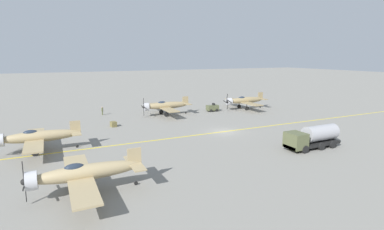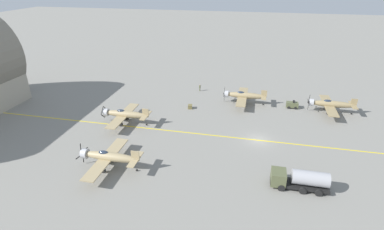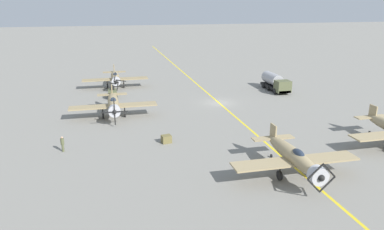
{
  "view_description": "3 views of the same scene",
  "coord_description": "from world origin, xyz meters",
  "px_view_note": "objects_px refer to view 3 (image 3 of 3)",
  "views": [
    {
      "loc": [
        -39.93,
        24.83,
        12.04
      ],
      "look_at": [
        2.77,
        4.4,
        2.62
      ],
      "focal_mm": 28.0,
      "sensor_mm": 36.0,
      "label": 1
    },
    {
      "loc": [
        -49.14,
        1.58,
        27.89
      ],
      "look_at": [
        3.0,
        13.14,
        2.38
      ],
      "focal_mm": 28.0,
      "sensor_mm": 36.0,
      "label": 2
    },
    {
      "loc": [
        17.66,
        55.35,
        15.75
      ],
      "look_at": [
        7.27,
        11.81,
        2.01
      ],
      "focal_mm": 35.0,
      "sensor_mm": 36.0,
      "label": 3
    }
  ],
  "objects_px": {
    "tow_tractor": "(112,93)",
    "supply_crate_by_tanker": "(166,139)",
    "airplane_near_right": "(115,77)",
    "airplane_far_center": "(294,157)",
    "fuel_tanker": "(275,82)",
    "ground_crew_walking": "(62,143)",
    "airplane_mid_right": "(113,103)"
  },
  "relations": [
    {
      "from": "airplane_mid_right",
      "to": "airplane_near_right",
      "type": "distance_m",
      "value": 18.8
    },
    {
      "from": "airplane_near_right",
      "to": "fuel_tanker",
      "type": "relative_size",
      "value": 1.5
    },
    {
      "from": "airplane_mid_right",
      "to": "supply_crate_by_tanker",
      "type": "xyz_separation_m",
      "value": [
        -5.51,
        11.59,
        -1.56
      ]
    },
    {
      "from": "ground_crew_walking",
      "to": "supply_crate_by_tanker",
      "type": "height_order",
      "value": "ground_crew_walking"
    },
    {
      "from": "airplane_near_right",
      "to": "fuel_tanker",
      "type": "xyz_separation_m",
      "value": [
        -28.17,
        9.1,
        -0.5
      ]
    },
    {
      "from": "airplane_near_right",
      "to": "supply_crate_by_tanker",
      "type": "bearing_deg",
      "value": 113.24
    },
    {
      "from": "tow_tractor",
      "to": "supply_crate_by_tanker",
      "type": "distance_m",
      "value": 23.17
    },
    {
      "from": "airplane_near_right",
      "to": "fuel_tanker",
      "type": "height_order",
      "value": "airplane_near_right"
    },
    {
      "from": "airplane_far_center",
      "to": "airplane_near_right",
      "type": "relative_size",
      "value": 1.0
    },
    {
      "from": "ground_crew_walking",
      "to": "supply_crate_by_tanker",
      "type": "xyz_separation_m",
      "value": [
        -11.38,
        -0.01,
        -0.5
      ]
    },
    {
      "from": "fuel_tanker",
      "to": "supply_crate_by_tanker",
      "type": "xyz_separation_m",
      "value": [
        23.67,
        21.27,
        -1.06
      ]
    },
    {
      "from": "fuel_tanker",
      "to": "ground_crew_walking",
      "type": "height_order",
      "value": "fuel_tanker"
    },
    {
      "from": "airplane_far_center",
      "to": "fuel_tanker",
      "type": "relative_size",
      "value": 1.5
    },
    {
      "from": "airplane_near_right",
      "to": "airplane_mid_right",
      "type": "bearing_deg",
      "value": 101.73
    },
    {
      "from": "airplane_near_right",
      "to": "tow_tractor",
      "type": "bearing_deg",
      "value": 98.71
    },
    {
      "from": "tow_tractor",
      "to": "airplane_far_center",
      "type": "bearing_deg",
      "value": 114.34
    },
    {
      "from": "airplane_near_right",
      "to": "ground_crew_walking",
      "type": "height_order",
      "value": "airplane_near_right"
    },
    {
      "from": "airplane_far_center",
      "to": "tow_tractor",
      "type": "height_order",
      "value": "airplane_far_center"
    },
    {
      "from": "tow_tractor",
      "to": "fuel_tanker",
      "type": "bearing_deg",
      "value": 177.46
    },
    {
      "from": "airplane_far_center",
      "to": "ground_crew_walking",
      "type": "relative_size",
      "value": 6.9
    },
    {
      "from": "airplane_near_right",
      "to": "airplane_far_center",
      "type": "bearing_deg",
      "value": 123.98
    },
    {
      "from": "airplane_mid_right",
      "to": "fuel_tanker",
      "type": "bearing_deg",
      "value": -168.94
    },
    {
      "from": "airplane_far_center",
      "to": "supply_crate_by_tanker",
      "type": "xyz_separation_m",
      "value": [
        9.98,
        -11.3,
        -1.56
      ]
    },
    {
      "from": "airplane_near_right",
      "to": "supply_crate_by_tanker",
      "type": "distance_m",
      "value": 30.74
    },
    {
      "from": "airplane_far_center",
      "to": "supply_crate_by_tanker",
      "type": "bearing_deg",
      "value": -45.61
    },
    {
      "from": "airplane_far_center",
      "to": "tow_tractor",
      "type": "bearing_deg",
      "value": -62.72
    },
    {
      "from": "airplane_far_center",
      "to": "fuel_tanker",
      "type": "distance_m",
      "value": 35.33
    },
    {
      "from": "airplane_mid_right",
      "to": "airplane_near_right",
      "type": "bearing_deg",
      "value": -100.36
    },
    {
      "from": "fuel_tanker",
      "to": "supply_crate_by_tanker",
      "type": "height_order",
      "value": "fuel_tanker"
    },
    {
      "from": "tow_tractor",
      "to": "supply_crate_by_tanker",
      "type": "xyz_separation_m",
      "value": [
        -5.33,
        22.55,
        -0.34
      ]
    },
    {
      "from": "tow_tractor",
      "to": "airplane_near_right",
      "type": "bearing_deg",
      "value": -96.1
    },
    {
      "from": "ground_crew_walking",
      "to": "airplane_far_center",
      "type": "bearing_deg",
      "value": 152.13
    }
  ]
}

